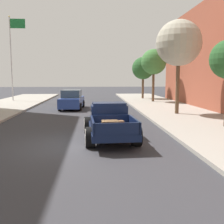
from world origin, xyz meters
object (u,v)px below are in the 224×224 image
Objects in this scene: street_tree_second at (179,43)px; flagpole at (13,49)px; car_background_blue at (72,100)px; street_tree_third at (154,62)px; street_tree_farthest at (143,68)px; hotrod_truck_navy at (109,121)px.

flagpole is at bearing 140.81° from street_tree_second.
street_tree_third is (8.23, 5.27, 3.55)m from car_background_blue.
street_tree_third is 1.10× the size of street_tree_farthest.
street_tree_third is (15.14, -2.20, -1.45)m from flagpole.
street_tree_third is at bearing 87.26° from street_tree_second.
flagpole reaches higher than street_tree_second.
hotrod_truck_navy is at bearing -104.43° from street_tree_farthest.
hotrod_truck_navy is 1.14× the size of car_background_blue.
hotrod_truck_navy is 0.90× the size of street_tree_third.
street_tree_farthest is at bearing 94.08° from street_tree_third.
hotrod_truck_navy is 21.56m from flagpole.
street_tree_third is (5.69, 16.52, 3.56)m from hotrod_truck_navy.
car_background_blue is (-2.54, 11.26, 0.01)m from hotrod_truck_navy.
hotrod_truck_navy is at bearing -63.19° from flagpole.
car_background_blue is 0.87× the size of street_tree_farthest.
flagpole is at bearing -171.68° from street_tree_farthest.
flagpole is (-6.92, 7.46, 5.00)m from car_background_blue.
street_tree_farthest is at bearing 75.57° from hotrod_truck_navy.
street_tree_farthest is (-0.31, 4.36, -0.50)m from street_tree_third.
street_tree_second is 1.17× the size of street_tree_third.
street_tree_third is (0.47, 9.77, -0.71)m from street_tree_second.
street_tree_second is at bearing 52.29° from hotrod_truck_navy.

